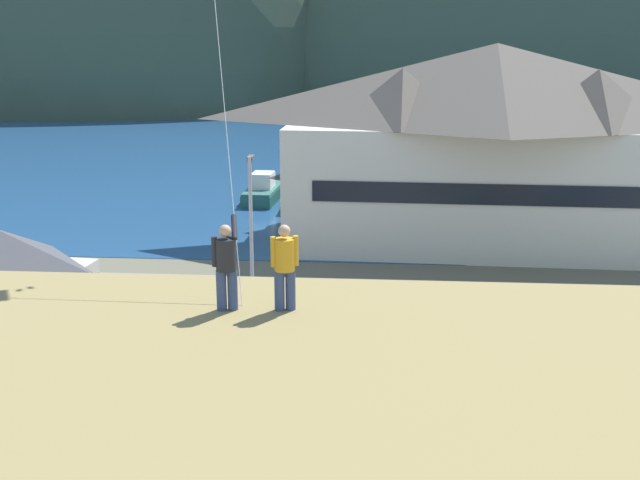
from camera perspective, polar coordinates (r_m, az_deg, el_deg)
name	(u,v)px	position (r m, az deg, el deg)	size (l,w,h in m)	color
ground_plane	(321,425)	(25.23, 0.07, -13.40)	(600.00, 600.00, 0.00)	#66604C
parking_lot_pad	(331,360)	(29.70, 0.80, -8.75)	(40.00, 20.00, 0.10)	gray
bay_water	(363,150)	(83.04, 3.19, 6.60)	(360.00, 84.00, 0.03)	navy
far_hill_east_peak	(89,100)	(152.10, -16.56, 9.78)	(113.83, 72.85, 92.53)	#3D4C38
far_hill_center_saddle	(602,110)	(135.63, 19.89, 8.96)	(110.00, 49.72, 86.00)	#3D4C38
harbor_lodge	(493,140)	(45.70, 12.51, 7.16)	(24.70, 11.50, 11.43)	beige
storage_shed_near_lot	(0,294)	(30.95, -22.34, -3.67)	(6.54, 6.04, 5.21)	beige
storage_shed_waterside	(326,192)	(49.01, 0.42, 3.52)	(5.37, 4.23, 4.42)	#756B5B
wharf_dock	(313,190)	(59.85, -0.50, 3.71)	(3.20, 15.35, 0.70)	#70604C
moored_boat_wharfside	(264,191)	(57.57, -4.10, 3.60)	(2.49, 6.72, 2.16)	#23564C
parked_car_front_row_silver	(217,309)	(32.14, -7.53, -5.05)	(4.35, 2.36, 1.82)	navy
parked_car_front_row_red	(632,408)	(25.69, 21.87, -11.35)	(4.33, 2.33, 1.82)	red
parked_car_back_row_right	(289,381)	(25.66, -2.28, -10.24)	(4.24, 2.14, 1.82)	#B28923
parked_car_mid_row_near	(136,380)	(26.39, -13.29, -9.91)	(4.35, 2.37, 1.82)	red
parked_car_back_row_left	(372,332)	(29.57, 3.82, -6.76)	(4.36, 2.38, 1.82)	silver
parked_car_mid_row_far	(524,318)	(31.99, 14.66, -5.52)	(4.21, 2.07, 1.82)	#236633
parked_car_front_row_end	(456,377)	(26.27, 9.93, -9.85)	(4.21, 2.08, 1.82)	#B28923
parking_light_pole	(251,221)	(34.11, -5.06, 1.36)	(0.24, 0.78, 6.75)	#ADADB2
person_kite_flyer	(226,264)	(15.38, -6.88, -1.74)	(0.52, 0.70, 1.86)	#384770
person_companion	(285,265)	(15.28, -2.60, -1.82)	(0.54, 0.40, 1.74)	#384770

